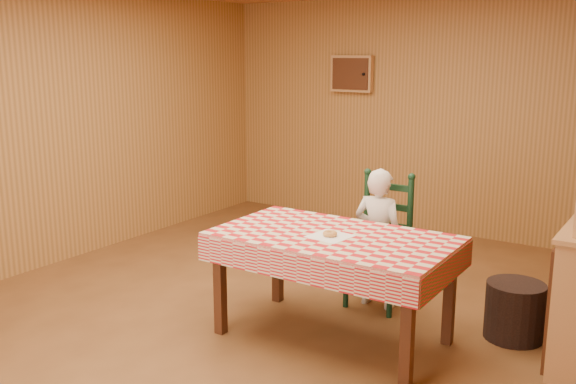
% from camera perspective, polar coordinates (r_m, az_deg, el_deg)
% --- Properties ---
extents(ground, '(6.00, 6.00, 0.00)m').
position_cam_1_polar(ground, '(5.08, -1.26, -10.95)').
color(ground, brown).
rests_on(ground, ground).
extents(cabin_walls, '(5.10, 6.05, 2.65)m').
position_cam_1_polar(cabin_walls, '(5.11, 2.05, 10.32)').
color(cabin_walls, '#A6743B').
rests_on(cabin_walls, ground).
extents(dining_table, '(1.66, 0.96, 0.77)m').
position_cam_1_polar(dining_table, '(4.48, 4.06, -4.82)').
color(dining_table, '#482413').
rests_on(dining_table, ground).
extents(ladder_chair, '(0.44, 0.40, 1.08)m').
position_cam_1_polar(ladder_chair, '(5.21, 8.27, -4.56)').
color(ladder_chair, black).
rests_on(ladder_chair, ground).
extents(seated_child, '(0.41, 0.27, 1.12)m').
position_cam_1_polar(seated_child, '(5.14, 8.03, -4.09)').
color(seated_child, silver).
rests_on(seated_child, ground).
extents(napkin, '(0.29, 0.29, 0.00)m').
position_cam_1_polar(napkin, '(4.41, 3.76, -3.94)').
color(napkin, white).
rests_on(napkin, dining_table).
extents(donut, '(0.13, 0.13, 0.03)m').
position_cam_1_polar(donut, '(4.41, 3.76, -3.71)').
color(donut, '#CC9049').
rests_on(donut, napkin).
extents(storage_bin, '(0.52, 0.52, 0.41)m').
position_cam_1_polar(storage_bin, '(4.91, 19.49, -9.93)').
color(storage_bin, black).
rests_on(storage_bin, ground).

